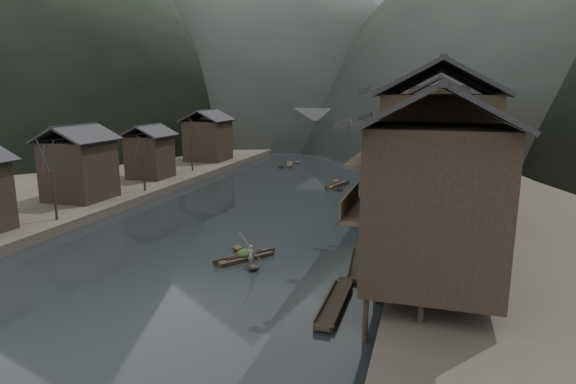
% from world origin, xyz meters
% --- Properties ---
extents(water, '(300.00, 300.00, 0.00)m').
position_xyz_m(water, '(0.00, 0.00, 0.00)').
color(water, black).
rests_on(water, ground).
extents(right_bank, '(40.00, 200.00, 1.80)m').
position_xyz_m(right_bank, '(35.00, 40.00, 0.90)').
color(right_bank, '#2D2823').
rests_on(right_bank, ground).
extents(left_bank, '(40.00, 200.00, 1.20)m').
position_xyz_m(left_bank, '(-35.00, 40.00, 0.60)').
color(left_bank, '#2D2823').
rests_on(left_bank, ground).
extents(stilt_houses, '(9.00, 67.60, 15.88)m').
position_xyz_m(stilt_houses, '(17.28, 19.25, 8.93)').
color(stilt_houses, black).
rests_on(stilt_houses, ground).
extents(left_houses, '(8.10, 53.20, 8.73)m').
position_xyz_m(left_houses, '(-20.50, 20.12, 5.66)').
color(left_houses, black).
rests_on(left_houses, left_bank).
extents(bare_trees, '(3.51, 45.94, 7.02)m').
position_xyz_m(bare_trees, '(-17.00, 9.94, 6.19)').
color(bare_trees, black).
rests_on(bare_trees, left_bank).
extents(moored_sampans, '(2.50, 63.71, 0.47)m').
position_xyz_m(moored_sampans, '(12.04, 21.54, 0.20)').
color(moored_sampans, black).
rests_on(moored_sampans, water).
extents(midriver_boats, '(14.12, 50.63, 0.45)m').
position_xyz_m(midriver_boats, '(-0.50, 53.03, 0.20)').
color(midriver_boats, black).
rests_on(midriver_boats, water).
extents(stone_bridge, '(40.00, 6.00, 9.00)m').
position_xyz_m(stone_bridge, '(-0.00, 72.00, 5.11)').
color(stone_bridge, '#4C4C4F').
rests_on(stone_bridge, ground).
extents(hero_sampan, '(3.83, 4.70, 0.44)m').
position_xyz_m(hero_sampan, '(3.50, -0.67, 0.20)').
color(hero_sampan, black).
rests_on(hero_sampan, water).
extents(cargo_heap, '(1.15, 1.50, 0.69)m').
position_xyz_m(cargo_heap, '(3.36, -0.48, 0.78)').
color(cargo_heap, black).
rests_on(cargo_heap, hero_sampan).
extents(boatman, '(0.67, 0.54, 1.58)m').
position_xyz_m(boatman, '(4.59, -2.13, 1.23)').
color(boatman, '#5D5D5F').
rests_on(boatman, hero_sampan).
extents(bamboo_pole, '(1.46, 2.00, 3.39)m').
position_xyz_m(bamboo_pole, '(4.79, -2.13, 3.71)').
color(bamboo_pole, '#8C7A51').
rests_on(bamboo_pole, boatman).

